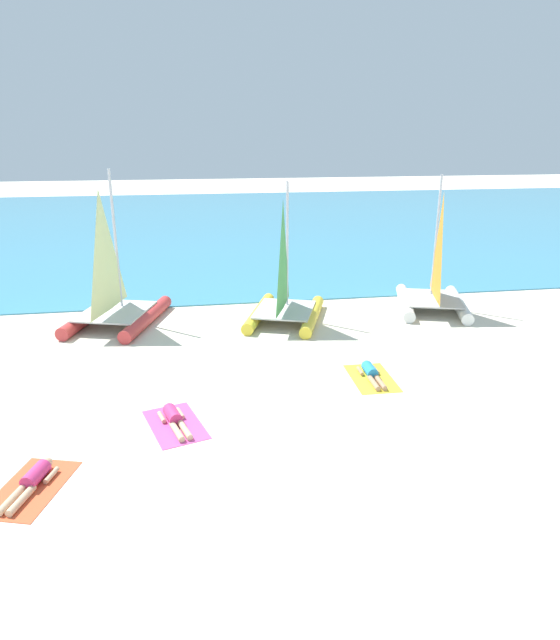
% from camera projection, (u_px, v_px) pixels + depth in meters
% --- Properties ---
extents(ground_plane, '(120.00, 120.00, 0.00)m').
position_uv_depth(ground_plane, '(257.00, 305.00, 21.45)').
color(ground_plane, beige).
extents(ocean_water, '(120.00, 40.00, 0.05)m').
position_uv_depth(ocean_water, '(222.00, 223.00, 40.34)').
color(ocean_water, teal).
rests_on(ocean_water, ground).
extents(sailboat_white, '(3.38, 4.28, 4.90)m').
position_uv_depth(sailboat_white, '(433.00, 291.00, 20.67)').
color(sailboat_white, white).
rests_on(sailboat_white, ground).
extents(sailboat_red, '(3.60, 4.55, 5.20)m').
position_uv_depth(sailboat_red, '(115.00, 303.00, 19.09)').
color(sailboat_red, '#CC3838').
rests_on(sailboat_red, ground).
extents(sailboat_yellow, '(3.43, 4.23, 4.78)m').
position_uv_depth(sailboat_yellow, '(285.00, 302.00, 19.42)').
color(sailboat_yellow, yellow).
rests_on(sailboat_yellow, ground).
extents(towel_left, '(1.61, 2.14, 0.01)m').
position_uv_depth(towel_left, '(31.00, 488.00, 10.44)').
color(towel_left, '#EA5933').
rests_on(towel_left, ground).
extents(sunbather_left, '(0.83, 1.54, 0.30)m').
position_uv_depth(sunbather_left, '(32.00, 480.00, 10.46)').
color(sunbather_left, '#D83372').
rests_on(sunbather_left, towel_left).
extents(towel_middle, '(1.60, 2.14, 0.01)m').
position_uv_depth(towel_middle, '(175.00, 424.00, 12.71)').
color(towel_middle, '#D84C99').
rests_on(towel_middle, ground).
extents(sunbather_middle, '(0.82, 1.54, 0.30)m').
position_uv_depth(sunbather_middle, '(174.00, 418.00, 12.73)').
color(sunbather_middle, '#D83372').
rests_on(sunbather_middle, towel_middle).
extents(towel_right, '(1.13, 1.92, 0.01)m').
position_uv_depth(towel_right, '(372.00, 378.00, 15.10)').
color(towel_right, yellow).
rests_on(towel_right, ground).
extents(sunbather_right, '(0.55, 1.56, 0.30)m').
position_uv_depth(sunbather_right, '(371.00, 373.00, 15.12)').
color(sunbather_right, '#268CCC').
rests_on(sunbather_right, towel_right).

